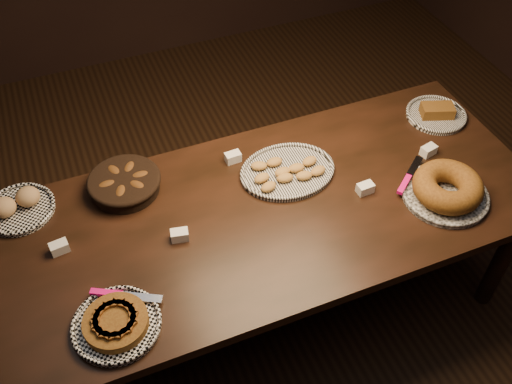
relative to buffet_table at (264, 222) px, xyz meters
name	(u,v)px	position (x,y,z in m)	size (l,w,h in m)	color
ground	(263,307)	(0.00, 0.00, -0.68)	(5.00, 5.00, 0.00)	black
buffet_table	(264,222)	(0.00, 0.00, 0.00)	(2.40, 1.00, 0.75)	black
apple_tart_plate	(116,323)	(-0.69, -0.31, 0.10)	(0.34, 0.33, 0.06)	white
madeleine_platter	(287,171)	(0.18, 0.16, 0.09)	(0.43, 0.35, 0.05)	black
bundt_cake_plate	(447,189)	(0.74, -0.22, 0.12)	(0.38, 0.43, 0.11)	black
croissant_basket	(125,183)	(-0.51, 0.34, 0.12)	(0.38, 0.38, 0.08)	black
bread_roll_plate	(18,206)	(-0.95, 0.38, 0.10)	(0.29, 0.29, 0.09)	white
loaf_plate	(436,114)	(1.02, 0.25, 0.09)	(0.29, 0.29, 0.07)	black
tent_cards	(260,193)	(0.01, 0.08, 0.10)	(1.73, 0.44, 0.04)	white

